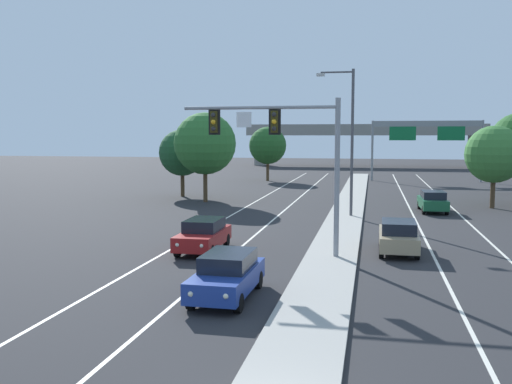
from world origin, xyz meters
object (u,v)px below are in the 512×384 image
Objects in this scene: car_receding_tan at (398,236)px; car_oncoming_blue at (227,275)px; car_receding_green at (433,201)px; car_oncoming_red at (203,235)px; tree_far_left_c at (205,144)px; tree_far_right_a at (494,154)px; highway_sign_gantry at (427,131)px; tree_far_left_b at (268,146)px; street_lamp_median at (349,134)px; tree_far_left_a at (182,153)px; overhead_signal_mast at (286,143)px.

car_oncoming_blue is at bearing -124.30° from car_receding_tan.
car_oncoming_blue is 1.00× the size of car_receding_green.
tree_far_left_c is at bearing 106.50° from car_oncoming_red.
highway_sign_gantry is at bearing 96.21° from tree_far_right_a.
tree_far_left_b is (-22.08, 22.80, 0.20)m from tree_far_right_a.
street_lamp_median is 21.39m from car_oncoming_blue.
car_receding_green is at bearing -16.63° from tree_far_left_a.
car_oncoming_blue is 1.00× the size of car_receding_tan.
car_receding_tan is at bearing 9.53° from car_oncoming_red.
tree_far_left_c is at bearing -127.69° from highway_sign_gantry.
tree_far_right_a is at bearing 34.10° from car_receding_green.
car_oncoming_red is 48.72m from highway_sign_gantry.
tree_far_right_a is (14.13, 27.89, 3.38)m from car_oncoming_blue.
car_oncoming_red is at bearing -83.67° from tree_far_left_b.
tree_far_left_b is at bearing 96.33° from car_oncoming_red.
tree_far_right_a is (17.29, 20.37, 3.38)m from car_oncoming_red.
street_lamp_median is at bearing 63.67° from car_oncoming_red.
car_receding_tan is 0.66× the size of tree_far_left_b.
car_receding_tan is (6.20, 9.09, 0.00)m from car_oncoming_blue.
tree_far_left_a is (-23.71, -22.59, -2.10)m from highway_sign_gantry.
tree_far_left_a is at bearing -102.77° from tree_far_left_b.
tree_far_left_a is at bearing 111.70° from car_oncoming_blue.
car_oncoming_blue and car_oncoming_red have the same top height.
tree_far_left_a is at bearing 131.63° from tree_far_left_c.
tree_far_left_a is at bearing 145.92° from street_lamp_median.
car_oncoming_red is at bearing -116.33° from street_lamp_median.
highway_sign_gantry is at bearing 72.60° from car_oncoming_red.
car_receding_tan is 0.34× the size of highway_sign_gantry.
highway_sign_gantry is 26.06m from tree_far_right_a.
tree_far_left_c is at bearing 116.23° from overhead_signal_mast.
car_receding_green is at bearing -93.90° from highway_sign_gantry.
street_lamp_median is 19.00m from tree_far_left_a.
overhead_signal_mast is 13.76m from street_lamp_median.
highway_sign_gantry is 1.97× the size of tree_far_left_b.
highway_sign_gantry reaches higher than car_oncoming_red.
tree_far_left_c is (-9.05, 27.38, 4.15)m from car_oncoming_blue.
tree_far_left_b is at bearing 87.33° from tree_far_left_c.
tree_far_left_b is (1.09, 23.32, -0.57)m from tree_far_left_c.
car_oncoming_blue is at bearing -110.74° from car_receding_green.
street_lamp_median is at bearing -29.02° from tree_far_left_c.
car_receding_green is (3.13, 15.56, 0.00)m from car_receding_tan.
car_receding_tan is at bearing 55.70° from car_oncoming_blue.
car_oncoming_blue is 55.17m from highway_sign_gantry.
car_oncoming_red is at bearing -130.32° from tree_far_right_a.
tree_far_right_a reaches higher than car_receding_tan.
tree_far_left_c is (-10.06, 20.40, -0.36)m from overhead_signal_mast.
car_receding_tan is at bearing -71.21° from tree_far_left_b.
car_oncoming_red is 0.72× the size of tree_far_left_a.
car_oncoming_blue is 51.44m from tree_far_left_b.
street_lamp_median is 14.12m from tree_far_left_c.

